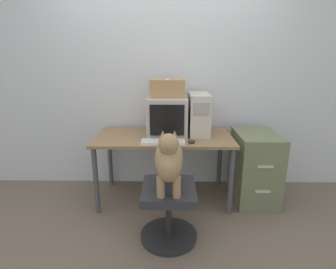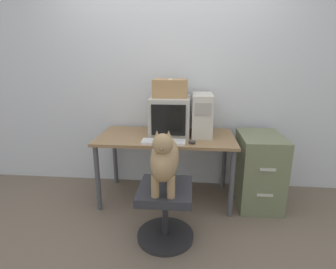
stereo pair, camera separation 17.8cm
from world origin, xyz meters
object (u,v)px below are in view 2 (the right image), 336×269
object	(u,v)px
dog	(165,158)
cardboard_box	(170,88)
filing_cabinet	(258,170)
office_chair	(165,209)
pc_tower	(202,114)
keyboard	(164,142)
crt_monitor	(170,116)

from	to	relation	value
dog	cardboard_box	bearing A→B (deg)	91.68
filing_cabinet	office_chair	bearing A→B (deg)	-143.35
office_chair	filing_cabinet	size ratio (longest dim) A/B	0.65
dog	cardboard_box	world-z (taller)	cardboard_box
pc_tower	filing_cabinet	xyz separation A→B (m)	(0.61, -0.11, -0.56)
filing_cabinet	cardboard_box	xyz separation A→B (m)	(-0.94, 0.10, 0.83)
pc_tower	office_chair	size ratio (longest dim) A/B	0.93
dog	cardboard_box	size ratio (longest dim) A/B	1.55
pc_tower	cardboard_box	world-z (taller)	cardboard_box
office_chair	filing_cabinet	world-z (taller)	filing_cabinet
keyboard	cardboard_box	xyz separation A→B (m)	(0.04, 0.35, 0.47)
crt_monitor	keyboard	world-z (taller)	crt_monitor
keyboard	pc_tower	bearing A→B (deg)	43.92
office_chair	dog	size ratio (longest dim) A/B	0.89
crt_monitor	pc_tower	size ratio (longest dim) A/B	0.99
filing_cabinet	dog	bearing A→B (deg)	-141.91
cardboard_box	office_chair	bearing A→B (deg)	-88.24
crt_monitor	keyboard	distance (m)	0.39
filing_cabinet	cardboard_box	size ratio (longest dim) A/B	2.14
dog	pc_tower	bearing A→B (deg)	69.55
keyboard	dog	distance (m)	0.48
dog	filing_cabinet	size ratio (longest dim) A/B	0.73
office_chair	cardboard_box	size ratio (longest dim) A/B	1.39
keyboard	dog	world-z (taller)	dog
pc_tower	office_chair	xyz separation A→B (m)	(-0.31, -0.80, -0.66)
crt_monitor	office_chair	bearing A→B (deg)	-88.23
pc_tower	office_chair	world-z (taller)	pc_tower
keyboard	cardboard_box	world-z (taller)	cardboard_box
crt_monitor	keyboard	xyz separation A→B (m)	(-0.04, -0.34, -0.18)
pc_tower	dog	distance (m)	0.91
cardboard_box	dog	bearing A→B (deg)	-88.32
office_chair	dog	world-z (taller)	dog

